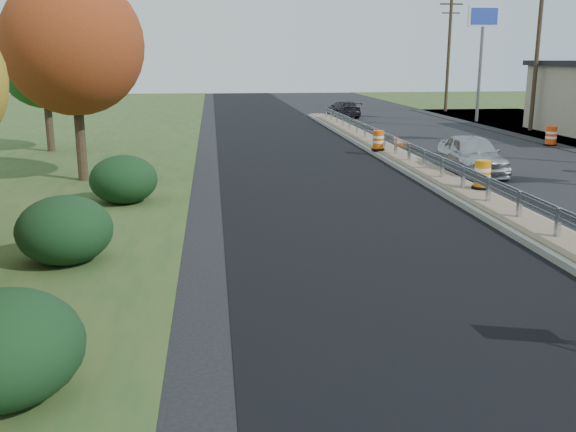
{
  "coord_description": "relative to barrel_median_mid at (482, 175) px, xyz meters",
  "views": [
    {
      "loc": [
        -8.21,
        -14.07,
        4.43
      ],
      "look_at": [
        -6.64,
        -0.7,
        1.1
      ],
      "focal_mm": 40.0,
      "sensor_mm": 36.0,
      "label": 1
    }
  ],
  "objects": [
    {
      "name": "ground",
      "position": [
        -0.55,
        -5.78,
        -0.68
      ],
      "size": [
        140.0,
        140.0,
        0.0
      ],
      "primitive_type": "plane",
      "color": "black",
      "rests_on": "ground"
    },
    {
      "name": "milled_overlay",
      "position": [
        -4.95,
        4.22,
        -0.68
      ],
      "size": [
        7.2,
        120.0,
        0.01
      ],
      "primitive_type": "cube",
      "color": "black",
      "rests_on": "ground"
    },
    {
      "name": "median",
      "position": [
        -0.55,
        2.22,
        -0.57
      ],
      "size": [
        1.6,
        55.0,
        0.23
      ],
      "color": "gray",
      "rests_on": "ground"
    },
    {
      "name": "guardrail",
      "position": [
        -0.55,
        3.22,
        0.04
      ],
      "size": [
        0.1,
        46.15,
        0.72
      ],
      "color": "silver",
      "rests_on": "median"
    },
    {
      "name": "pylon_sign_north",
      "position": [
        9.95,
        24.22,
        5.79
      ],
      "size": [
        2.2,
        0.3,
        7.9
      ],
      "color": "slate",
      "rests_on": "ground"
    },
    {
      "name": "utility_pole_nmid",
      "position": [
        10.95,
        18.22,
        4.25
      ],
      "size": [
        1.9,
        0.26,
        9.4
      ],
      "color": "#473523",
      "rests_on": "ground"
    },
    {
      "name": "utility_pole_north",
      "position": [
        10.95,
        33.22,
        4.25
      ],
      "size": [
        1.9,
        0.26,
        9.4
      ],
      "color": "#473523",
      "rests_on": "ground"
    },
    {
      "name": "hedge_south",
      "position": [
        -11.55,
        -11.78,
        0.08
      ],
      "size": [
        2.09,
        2.09,
        1.52
      ],
      "primitive_type": "ellipsoid",
      "color": "black",
      "rests_on": "ground"
    },
    {
      "name": "hedge_mid",
      "position": [
        -12.05,
        -5.78,
        0.08
      ],
      "size": [
        2.09,
        2.09,
        1.52
      ],
      "primitive_type": "ellipsoid",
      "color": "black",
      "rests_on": "ground"
    },
    {
      "name": "hedge_north",
      "position": [
        -11.55,
        0.22,
        0.08
      ],
      "size": [
        2.09,
        2.09,
        1.52
      ],
      "primitive_type": "ellipsoid",
      "color": "black",
      "rests_on": "ground"
    },
    {
      "name": "tree_near_red",
      "position": [
        -13.55,
        4.22,
        4.18
      ],
      "size": [
        4.95,
        4.95,
        7.35
      ],
      "color": "#473523",
      "rests_on": "ground"
    },
    {
      "name": "tree_near_back",
      "position": [
        -16.55,
        12.22,
        3.53
      ],
      "size": [
        4.29,
        4.29,
        6.37
      ],
      "color": "#473523",
      "rests_on": "ground"
    },
    {
      "name": "barrel_median_mid",
      "position": [
        0.0,
        0.0,
        0.0
      ],
      "size": [
        0.64,
        0.64,
        0.94
      ],
      "color": "black",
      "rests_on": "median"
    },
    {
      "name": "barrel_median_far",
      "position": [
        -1.1,
        9.27,
        -0.01
      ],
      "size": [
        0.62,
        0.62,
        0.91
      ],
      "color": "black",
      "rests_on": "median"
    },
    {
      "name": "barrel_shoulder_mid",
      "position": [
        8.63,
        11.48,
        -0.2
      ],
      "size": [
        0.68,
        0.68,
        1.0
      ],
      "color": "black",
      "rests_on": "ground"
    },
    {
      "name": "car_silver",
      "position": [
        1.25,
        3.93,
        0.08
      ],
      "size": [
        2.07,
        4.6,
        1.53
      ],
      "primitive_type": "imported",
      "rotation": [
        0.0,
        0.0,
        -0.06
      ],
      "color": "#AFAFB4",
      "rests_on": "ground"
    },
    {
      "name": "car_dark_far",
      "position": [
        1.25,
        28.88,
        -0.06
      ],
      "size": [
        2.23,
        4.46,
        1.24
      ],
      "primitive_type": "imported",
      "rotation": [
        0.0,
        0.0,
        3.26
      ],
      "color": "black",
      "rests_on": "ground"
    }
  ]
}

